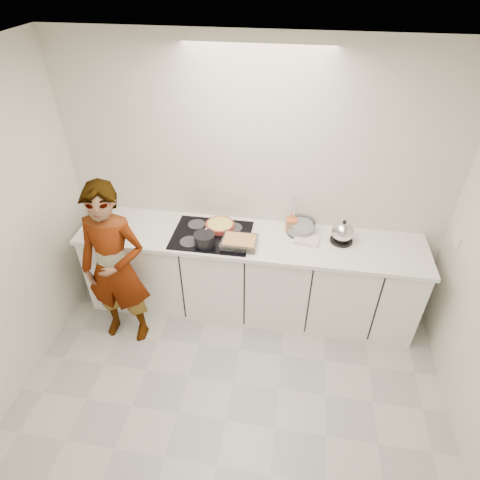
% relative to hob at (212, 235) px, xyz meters
% --- Properties ---
extents(floor, '(3.60, 3.20, 0.00)m').
position_rel_hob_xyz_m(floor, '(0.35, -1.26, -0.92)').
color(floor, '#B5B5AD').
rests_on(floor, ground).
extents(ceiling, '(3.60, 3.20, 0.00)m').
position_rel_hob_xyz_m(ceiling, '(0.35, -1.26, 1.68)').
color(ceiling, white).
rests_on(ceiling, wall_back).
extents(wall_back, '(3.60, 0.00, 2.60)m').
position_rel_hob_xyz_m(wall_back, '(0.35, 0.34, 0.38)').
color(wall_back, silver).
rests_on(wall_back, ground).
extents(base_cabinets, '(3.20, 0.58, 0.87)m').
position_rel_hob_xyz_m(base_cabinets, '(0.35, 0.02, -0.48)').
color(base_cabinets, white).
rests_on(base_cabinets, floor).
extents(countertop, '(3.24, 0.64, 0.04)m').
position_rel_hob_xyz_m(countertop, '(0.35, 0.02, -0.03)').
color(countertop, white).
rests_on(countertop, base_cabinets).
extents(hob, '(0.72, 0.54, 0.01)m').
position_rel_hob_xyz_m(hob, '(0.00, 0.00, 0.00)').
color(hob, black).
rests_on(hob, countertop).
extents(tart_dish, '(0.35, 0.35, 0.04)m').
position_rel_hob_xyz_m(tart_dish, '(0.05, 0.12, 0.03)').
color(tart_dish, '#9F3329').
rests_on(tart_dish, hob).
extents(saucepan, '(0.22, 0.22, 0.18)m').
position_rel_hob_xyz_m(saucepan, '(-0.03, -0.15, 0.06)').
color(saucepan, black).
rests_on(saucepan, hob).
extents(baking_dish, '(0.32, 0.24, 0.06)m').
position_rel_hob_xyz_m(baking_dish, '(0.28, -0.11, 0.04)').
color(baking_dish, silver).
rests_on(baking_dish, hob).
extents(mixing_bowl, '(0.30, 0.30, 0.12)m').
position_rel_hob_xyz_m(mixing_bowl, '(0.81, 0.18, 0.05)').
color(mixing_bowl, silver).
rests_on(mixing_bowl, countertop).
extents(tea_towel, '(0.24, 0.18, 0.04)m').
position_rel_hob_xyz_m(tea_towel, '(0.87, 0.05, 0.01)').
color(tea_towel, white).
rests_on(tea_towel, countertop).
extents(kettle, '(0.27, 0.27, 0.23)m').
position_rel_hob_xyz_m(kettle, '(1.19, 0.10, 0.09)').
color(kettle, black).
rests_on(kettle, countertop).
extents(utensil_crock, '(0.11, 0.11, 0.13)m').
position_rel_hob_xyz_m(utensil_crock, '(0.72, 0.19, 0.06)').
color(utensil_crock, orange).
rests_on(utensil_crock, countertop).
extents(cook, '(0.60, 0.40, 1.65)m').
position_rel_hob_xyz_m(cook, '(-0.76, -0.49, -0.09)').
color(cook, white).
rests_on(cook, floor).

